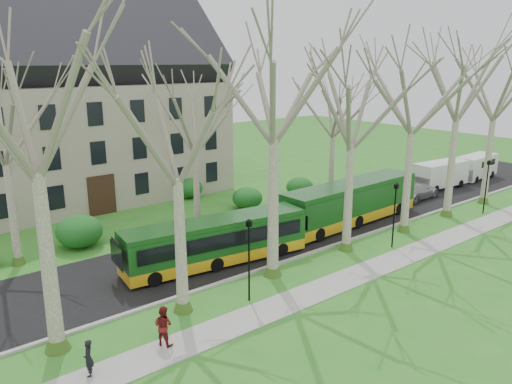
# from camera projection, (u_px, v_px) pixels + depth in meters

# --- Properties ---
(ground) EXTENTS (120.00, 120.00, 0.00)m
(ground) POSITION_uv_depth(u_px,v_px,m) (317.00, 265.00, 30.08)
(ground) COLOR #287321
(ground) RESTS_ON ground
(sidewalk) EXTENTS (70.00, 2.00, 0.06)m
(sidewalk) POSITION_uv_depth(u_px,v_px,m) (349.00, 278.00, 28.19)
(sidewalk) COLOR gray
(sidewalk) RESTS_ON ground
(road) EXTENTS (80.00, 8.00, 0.06)m
(road) POSITION_uv_depth(u_px,v_px,m) (260.00, 240.00, 34.21)
(road) COLOR black
(road) RESTS_ON ground
(curb) EXTENTS (80.00, 0.25, 0.14)m
(curb) POSITION_uv_depth(u_px,v_px,m) (300.00, 257.00, 31.19)
(curb) COLOR #A5A39E
(curb) RESTS_ON ground
(building) EXTENTS (26.50, 12.20, 16.00)m
(building) POSITION_uv_depth(u_px,v_px,m) (68.00, 107.00, 42.44)
(building) COLOR gray
(building) RESTS_ON ground
(tree_row_verge) EXTENTS (49.00, 7.00, 14.00)m
(tree_row_verge) POSITION_uv_depth(u_px,v_px,m) (317.00, 150.00, 28.51)
(tree_row_verge) COLOR gray
(tree_row_verge) RESTS_ON ground
(tree_row_far) EXTENTS (33.00, 7.00, 12.00)m
(tree_row_far) POSITION_uv_depth(u_px,v_px,m) (197.00, 145.00, 36.01)
(tree_row_far) COLOR gray
(tree_row_far) RESTS_ON ground
(lamp_row) EXTENTS (36.22, 0.22, 4.30)m
(lamp_row) POSITION_uv_depth(u_px,v_px,m) (331.00, 229.00, 28.67)
(lamp_row) COLOR black
(lamp_row) RESTS_ON ground
(hedges) EXTENTS (30.60, 8.60, 2.00)m
(hedges) POSITION_uv_depth(u_px,v_px,m) (140.00, 211.00, 37.53)
(hedges) COLOR #17521E
(hedges) RESTS_ON ground
(bus_lead) EXTENTS (11.66, 3.86, 2.86)m
(bus_lead) POSITION_uv_depth(u_px,v_px,m) (216.00, 241.00, 29.88)
(bus_lead) COLOR #144717
(bus_lead) RESTS_ON road
(bus_follow) EXTENTS (12.89, 3.14, 3.20)m
(bus_follow) POSITION_uv_depth(u_px,v_px,m) (351.00, 202.00, 37.44)
(bus_follow) COLOR #144717
(bus_follow) RESTS_ON road
(sedan) EXTENTS (5.22, 2.25, 1.50)m
(sedan) POSITION_uv_depth(u_px,v_px,m) (416.00, 191.00, 44.01)
(sedan) COLOR #AAAAAF
(sedan) RESTS_ON road
(van_a) EXTENTS (5.97, 2.62, 2.53)m
(van_a) POSITION_uv_depth(u_px,v_px,m) (440.00, 175.00, 47.63)
(van_a) COLOR silver
(van_a) RESTS_ON road
(van_b) EXTENTS (5.71, 2.35, 2.45)m
(van_b) POSITION_uv_depth(u_px,v_px,m) (476.00, 167.00, 51.38)
(van_b) COLOR silver
(van_b) RESTS_ON road
(pedestrian_a) EXTENTS (0.55, 0.65, 1.50)m
(pedestrian_a) POSITION_uv_depth(u_px,v_px,m) (88.00, 358.00, 19.31)
(pedestrian_a) COLOR black
(pedestrian_a) RESTS_ON sidewalk
(pedestrian_b) EXTENTS (1.00, 1.09, 1.79)m
(pedestrian_b) POSITION_uv_depth(u_px,v_px,m) (163.00, 325.00, 21.39)
(pedestrian_b) COLOR maroon
(pedestrian_b) RESTS_ON sidewalk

